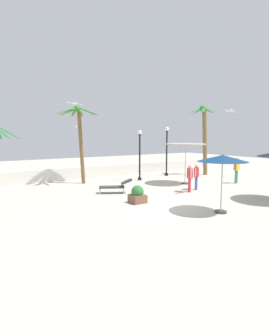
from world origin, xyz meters
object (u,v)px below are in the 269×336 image
(guest_1, at_px, (196,174))
(planter, at_px, (137,195))
(patio_umbrella_0, at_px, (223,159))
(guest_0, at_px, (237,168))
(lamp_post_1, at_px, (140,152))
(lounge_chair_0, at_px, (116,186))
(seagull_2, at_px, (229,111))
(seagull_1, at_px, (75,104))
(lamp_post_0, at_px, (167,147))
(palm_tree_2, at_px, (80,132))
(patio_umbrella_2, at_px, (186,146))
(guest_2, at_px, (190,175))
(palm_tree_0, at_px, (204,133))
(seagull_0, at_px, (76,127))

(guest_1, bearing_deg, planter, -171.09)
(patio_umbrella_0, bearing_deg, guest_0, 32.43)
(lamp_post_1, height_order, lounge_chair_0, lamp_post_1)
(guest_1, bearing_deg, seagull_2, -78.20)
(seagull_1, bearing_deg, lamp_post_0, 3.88)
(guest_0, relative_size, seagull_2, 1.36)
(palm_tree_2, relative_size, lounge_chair_0, 2.74)
(patio_umbrella_2, height_order, seagull_2, seagull_2)
(patio_umbrella_0, bearing_deg, guest_2, 63.24)
(planter, bearing_deg, lamp_post_0, 41.84)
(patio_umbrella_2, distance_m, lamp_post_1, 3.41)
(patio_umbrella_0, height_order, palm_tree_0, palm_tree_0)
(lounge_chair_0, xyz_separation_m, guest_0, (8.38, -1.64, 0.64))
(patio_umbrella_0, distance_m, lamp_post_1, 9.10)
(patio_umbrella_2, xyz_separation_m, seagull_2, (-0.48, -3.70, 2.02))
(palm_tree_0, height_order, guest_1, palm_tree_0)
(palm_tree_2, bearing_deg, guest_1, -49.63)
(palm_tree_2, xyz_separation_m, guest_2, (4.13, -6.02, -2.45))
(lamp_post_1, bearing_deg, seagull_1, 177.88)
(lounge_chair_0, height_order, guest_0, guest_0)
(lamp_post_0, xyz_separation_m, guest_0, (1.60, -5.39, -1.28))
(seagull_1, distance_m, planter, 7.51)
(palm_tree_2, relative_size, guest_0, 2.99)
(seagull_2, bearing_deg, guest_1, 101.80)
(guest_0, relative_size, planter, 2.03)
(seagull_0, bearing_deg, lounge_chair_0, -94.54)
(lamp_post_0, height_order, planter, lamp_post_0)
(guest_1, bearing_deg, patio_umbrella_0, -123.70)
(patio_umbrella_2, relative_size, guest_2, 1.77)
(guest_0, bearing_deg, seagull_2, -150.70)
(guest_2, bearing_deg, palm_tree_0, 37.03)
(palm_tree_2, relative_size, lamp_post_0, 1.33)
(seagull_2, bearing_deg, guest_0, 29.30)
(guest_2, relative_size, seagull_0, 1.81)
(palm_tree_2, xyz_separation_m, planter, (0.23, -6.51, -3.02))
(patio_umbrella_0, distance_m, guest_2, 4.47)
(patio_umbrella_0, xyz_separation_m, lamp_post_1, (1.94, 8.89, -0.20))
(lounge_chair_0, relative_size, seagull_1, 1.56)
(guest_0, xyz_separation_m, planter, (-8.60, -0.88, -0.67))
(guest_0, bearing_deg, guest_1, -177.89)
(palm_tree_0, xyz_separation_m, lamp_post_0, (-2.75, 1.36, -1.06))
(patio_umbrella_2, xyz_separation_m, seagull_1, (-6.37, 3.14, 2.65))
(patio_umbrella_0, distance_m, patio_umbrella_2, 6.93)
(lounge_chair_0, bearing_deg, patio_umbrella_0, -73.33)
(patio_umbrella_0, xyz_separation_m, guest_0, (6.63, 4.21, -1.20))
(palm_tree_2, distance_m, seagull_1, 2.00)
(palm_tree_2, distance_m, guest_0, 10.74)
(guest_2, xyz_separation_m, planter, (-3.90, -0.49, -0.57))
(guest_0, distance_m, seagull_1, 11.37)
(patio_umbrella_0, height_order, seagull_0, seagull_0)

